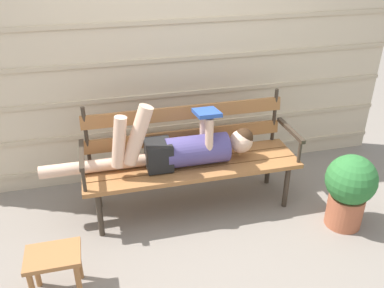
% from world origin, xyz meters
% --- Properties ---
extents(ground_plane, '(12.00, 12.00, 0.00)m').
position_xyz_m(ground_plane, '(0.00, 0.00, 0.00)').
color(ground_plane, gray).
extents(house_siding, '(4.14, 0.08, 2.55)m').
position_xyz_m(house_siding, '(0.00, 0.84, 1.27)').
color(house_siding, beige).
rests_on(house_siding, ground).
extents(park_bench, '(1.74, 0.50, 0.90)m').
position_xyz_m(park_bench, '(-0.00, 0.27, 0.48)').
color(park_bench, '#9E6638').
rests_on(park_bench, ground).
extents(reclining_person, '(1.69, 0.25, 0.58)m').
position_xyz_m(reclining_person, '(-0.10, 0.20, 0.58)').
color(reclining_person, '#514784').
extents(footstool, '(0.34, 0.25, 0.34)m').
position_xyz_m(footstool, '(-1.07, -0.50, 0.26)').
color(footstool, '#9E6638').
rests_on(footstool, ground).
extents(potted_plant, '(0.39, 0.39, 0.62)m').
position_xyz_m(potted_plant, '(1.12, -0.32, 0.35)').
color(potted_plant, '#AD5B3D').
rests_on(potted_plant, ground).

